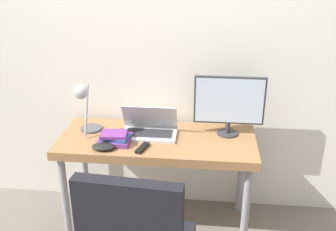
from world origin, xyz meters
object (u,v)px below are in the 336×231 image
monitor (229,103)px  laptop (149,128)px  desk_lamp (85,104)px  book_stack (115,138)px  game_controller (103,147)px

monitor → laptop: bearing=-173.1°
desk_lamp → book_stack: desk_lamp is taller
laptop → book_stack: laptop is taller
laptop → game_controller: laptop is taller
book_stack → game_controller: book_stack is taller
laptop → monitor: size_ratio=0.79×
monitor → desk_lamp: bearing=-172.2°
book_stack → game_controller: bearing=-116.3°
game_controller → book_stack: bearing=63.7°
monitor → book_stack: monitor is taller
desk_lamp → laptop: bearing=9.0°
book_stack → monitor: bearing=15.5°
monitor → book_stack: bearing=-164.5°
monitor → desk_lamp: monitor is taller
monitor → desk_lamp: size_ratio=1.23×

